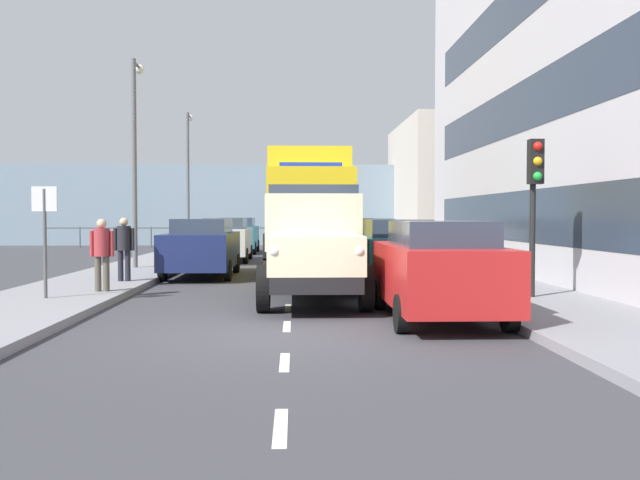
{
  "coord_description": "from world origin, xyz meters",
  "views": [
    {
      "loc": [
        -0.12,
        10.58,
        1.8
      ],
      "look_at": [
        -0.79,
        -7.18,
        1.19
      ],
      "focal_mm": 38.77,
      "sensor_mm": 36.0,
      "label": 1
    }
  ],
  "objects_px": {
    "car_white_kerbside_3": "(353,237)",
    "lamp_post_promenade": "(135,144)",
    "car_navy_oppositeside_0": "(202,247)",
    "traffic_light_near": "(535,183)",
    "pedestrian_by_lamp": "(124,244)",
    "street_sign": "(45,222)",
    "truck_vintage_cream": "(313,246)",
    "car_teal_kerbside_1": "(395,253)",
    "car_silver_oppositeside_1": "(225,239)",
    "car_teal_6_oppositeside_2": "(238,235)",
    "pedestrian_couple_a": "(102,249)",
    "lamp_post_far": "(188,169)",
    "car_red_kerbside_near": "(438,269)",
    "car_black_kerbside_2": "(369,243)",
    "lorry_cargo_yellow": "(309,208)"
  },
  "relations": [
    {
      "from": "car_red_kerbside_near",
      "to": "lamp_post_far",
      "type": "relative_size",
      "value": 0.64
    },
    {
      "from": "car_red_kerbside_near",
      "to": "pedestrian_couple_a",
      "type": "distance_m",
      "value": 7.55
    },
    {
      "from": "car_white_kerbside_3",
      "to": "street_sign",
      "type": "height_order",
      "value": "street_sign"
    },
    {
      "from": "truck_vintage_cream",
      "to": "car_navy_oppositeside_0",
      "type": "height_order",
      "value": "truck_vintage_cream"
    },
    {
      "from": "car_teal_kerbside_1",
      "to": "car_black_kerbside_2",
      "type": "height_order",
      "value": "same"
    },
    {
      "from": "car_white_kerbside_3",
      "to": "street_sign",
      "type": "bearing_deg",
      "value": 63.63
    },
    {
      "from": "car_white_kerbside_3",
      "to": "car_red_kerbside_near",
      "type": "bearing_deg",
      "value": 90.0
    },
    {
      "from": "car_navy_oppositeside_0",
      "to": "traffic_light_near",
      "type": "height_order",
      "value": "traffic_light_near"
    },
    {
      "from": "car_black_kerbside_2",
      "to": "street_sign",
      "type": "relative_size",
      "value": 2.01
    },
    {
      "from": "truck_vintage_cream",
      "to": "lamp_post_far",
      "type": "xyz_separation_m",
      "value": [
        5.58,
        -20.04,
        2.96
      ]
    },
    {
      "from": "pedestrian_by_lamp",
      "to": "lamp_post_promenade",
      "type": "xyz_separation_m",
      "value": [
        0.79,
        -4.83,
        3.02
      ]
    },
    {
      "from": "truck_vintage_cream",
      "to": "traffic_light_near",
      "type": "height_order",
      "value": "traffic_light_near"
    },
    {
      "from": "street_sign",
      "to": "car_teal_kerbside_1",
      "type": "bearing_deg",
      "value": -158.91
    },
    {
      "from": "car_silver_oppositeside_1",
      "to": "pedestrian_couple_a",
      "type": "relative_size",
      "value": 2.83
    },
    {
      "from": "car_red_kerbside_near",
      "to": "lamp_post_promenade",
      "type": "xyz_separation_m",
      "value": [
        7.6,
        -10.71,
        3.22
      ]
    },
    {
      "from": "car_red_kerbside_near",
      "to": "truck_vintage_cream",
      "type": "bearing_deg",
      "value": -48.72
    },
    {
      "from": "traffic_light_near",
      "to": "lamp_post_far",
      "type": "bearing_deg",
      "value": -63.78
    },
    {
      "from": "car_white_kerbside_3",
      "to": "lamp_post_promenade",
      "type": "distance_m",
      "value": 10.62
    },
    {
      "from": "car_silver_oppositeside_1",
      "to": "pedestrian_by_lamp",
      "type": "relative_size",
      "value": 2.8
    },
    {
      "from": "car_white_kerbside_3",
      "to": "pedestrian_couple_a",
      "type": "relative_size",
      "value": 2.6
    },
    {
      "from": "pedestrian_by_lamp",
      "to": "car_black_kerbside_2",
      "type": "bearing_deg",
      "value": -142.36
    },
    {
      "from": "pedestrian_by_lamp",
      "to": "street_sign",
      "type": "distance_m",
      "value": 3.74
    },
    {
      "from": "pedestrian_by_lamp",
      "to": "lamp_post_far",
      "type": "height_order",
      "value": "lamp_post_far"
    },
    {
      "from": "car_red_kerbside_near",
      "to": "lamp_post_promenade",
      "type": "bearing_deg",
      "value": -54.64
    },
    {
      "from": "car_silver_oppositeside_1",
      "to": "street_sign",
      "type": "xyz_separation_m",
      "value": [
        2.28,
        13.53,
        0.79
      ]
    },
    {
      "from": "truck_vintage_cream",
      "to": "car_teal_kerbside_1",
      "type": "distance_m",
      "value": 3.48
    },
    {
      "from": "car_teal_6_oppositeside_2",
      "to": "car_teal_kerbside_1",
      "type": "bearing_deg",
      "value": 107.28
    },
    {
      "from": "lorry_cargo_yellow",
      "to": "lamp_post_far",
      "type": "distance_m",
      "value": 13.45
    },
    {
      "from": "lorry_cargo_yellow",
      "to": "pedestrian_couple_a",
      "type": "xyz_separation_m",
      "value": [
        4.69,
        6.94,
        -0.99
      ]
    },
    {
      "from": "traffic_light_near",
      "to": "lamp_post_promenade",
      "type": "bearing_deg",
      "value": -41.14
    },
    {
      "from": "car_black_kerbside_2",
      "to": "traffic_light_near",
      "type": "relative_size",
      "value": 1.42
    },
    {
      "from": "car_navy_oppositeside_0",
      "to": "traffic_light_near",
      "type": "distance_m",
      "value": 10.31
    },
    {
      "from": "pedestrian_couple_a",
      "to": "traffic_light_near",
      "type": "distance_m",
      "value": 9.31
    },
    {
      "from": "car_black_kerbside_2",
      "to": "car_teal_6_oppositeside_2",
      "type": "height_order",
      "value": "same"
    },
    {
      "from": "truck_vintage_cream",
      "to": "car_teal_kerbside_1",
      "type": "bearing_deg",
      "value": -127.3
    },
    {
      "from": "car_white_kerbside_3",
      "to": "car_teal_kerbside_1",
      "type": "bearing_deg",
      "value": 90.0
    },
    {
      "from": "car_teal_6_oppositeside_2",
      "to": "traffic_light_near",
      "type": "distance_m",
      "value": 21.4
    },
    {
      "from": "car_red_kerbside_near",
      "to": "car_navy_oppositeside_0",
      "type": "relative_size",
      "value": 0.91
    },
    {
      "from": "truck_vintage_cream",
      "to": "pedestrian_couple_a",
      "type": "relative_size",
      "value": 3.54
    },
    {
      "from": "car_white_kerbside_3",
      "to": "street_sign",
      "type": "xyz_separation_m",
      "value": [
        7.5,
        15.13,
        0.79
      ]
    },
    {
      "from": "lorry_cargo_yellow",
      "to": "street_sign",
      "type": "relative_size",
      "value": 3.65
    },
    {
      "from": "car_silver_oppositeside_1",
      "to": "car_teal_6_oppositeside_2",
      "type": "distance_m",
      "value": 6.16
    },
    {
      "from": "traffic_light_near",
      "to": "lamp_post_far",
      "type": "relative_size",
      "value": 0.48
    },
    {
      "from": "car_teal_kerbside_1",
      "to": "lamp_post_promenade",
      "type": "distance_m",
      "value": 9.95
    },
    {
      "from": "car_white_kerbside_3",
      "to": "car_navy_oppositeside_0",
      "type": "height_order",
      "value": "same"
    },
    {
      "from": "car_black_kerbside_2",
      "to": "pedestrian_couple_a",
      "type": "relative_size",
      "value": 2.84
    },
    {
      "from": "car_red_kerbside_near",
      "to": "car_teal_kerbside_1",
      "type": "bearing_deg",
      "value": -90.0
    },
    {
      "from": "pedestrian_couple_a",
      "to": "lamp_post_promenade",
      "type": "xyz_separation_m",
      "value": [
        0.89,
        -7.24,
        3.03
      ]
    },
    {
      "from": "car_white_kerbside_3",
      "to": "car_silver_oppositeside_1",
      "type": "bearing_deg",
      "value": 17.12
    },
    {
      "from": "car_teal_kerbside_1",
      "to": "street_sign",
      "type": "bearing_deg",
      "value": 21.09
    }
  ]
}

